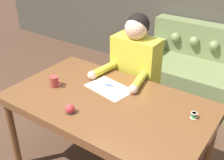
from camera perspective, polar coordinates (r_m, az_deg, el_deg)
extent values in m
cube|color=brown|center=(2.21, -0.88, -4.91)|extent=(1.59, 0.93, 0.07)
cylinder|color=brown|center=(2.66, -19.39, -10.50)|extent=(0.06, 0.06, 0.71)
cylinder|color=brown|center=(3.08, -7.60, -3.06)|extent=(0.06, 0.06, 0.71)
cylinder|color=brown|center=(2.51, 19.15, -13.22)|extent=(0.06, 0.06, 0.71)
cube|color=olive|center=(3.74, 18.08, -0.50)|extent=(1.69, 0.86, 0.44)
cube|color=olive|center=(3.85, 20.61, 7.12)|extent=(1.69, 0.22, 0.44)
cube|color=olive|center=(3.94, 8.09, 3.54)|extent=(0.20, 0.86, 0.60)
sphere|color=olive|center=(3.88, 12.79, 8.43)|extent=(0.13, 0.13, 0.13)
sphere|color=olive|center=(3.80, 16.36, 7.52)|extent=(0.13, 0.13, 0.13)
sphere|color=olive|center=(3.73, 20.04, 6.55)|extent=(0.13, 0.13, 0.13)
cylinder|color=#33281E|center=(2.96, 4.37, -6.74)|extent=(0.28, 0.28, 0.50)
cube|color=gold|center=(2.68, 4.79, 2.69)|extent=(0.44, 0.22, 0.58)
sphere|color=#DBAD8E|center=(2.52, 4.92, 10.40)|extent=(0.21, 0.21, 0.21)
sphere|color=black|center=(2.54, 5.29, 11.12)|extent=(0.21, 0.21, 0.21)
cylinder|color=gold|center=(2.57, -1.75, 2.11)|extent=(0.11, 0.31, 0.07)
sphere|color=#DBAD8E|center=(2.47, -4.13, 0.94)|extent=(0.08, 0.08, 0.08)
cylinder|color=gold|center=(2.39, 5.49, -0.22)|extent=(0.13, 0.31, 0.07)
sphere|color=#DBAD8E|center=(2.27, 4.30, -1.92)|extent=(0.08, 0.08, 0.08)
cube|color=beige|center=(2.34, -0.58, -1.67)|extent=(0.41, 0.30, 0.00)
cube|color=silver|center=(2.35, 1.53, -1.58)|extent=(0.11, 0.04, 0.00)
cube|color=#2D569E|center=(2.37, -0.50, -1.22)|extent=(0.07, 0.03, 0.00)
torus|color=#2D569E|center=(2.38, -1.29, -1.09)|extent=(0.04, 0.04, 0.01)
cube|color=silver|center=(2.33, 1.31, -1.79)|extent=(0.11, 0.02, 0.00)
cube|color=#2D569E|center=(2.38, -0.35, -1.09)|extent=(0.07, 0.02, 0.00)
torus|color=#2D569E|center=(2.40, -0.98, -0.83)|extent=(0.04, 0.04, 0.01)
cylinder|color=silver|center=(2.36, 0.30, -1.37)|extent=(0.01, 0.01, 0.01)
cylinder|color=#9E3833|center=(2.40, -11.61, -0.26)|extent=(0.08, 0.08, 0.09)
torus|color=#9E3833|center=(2.37, -10.77, -0.50)|extent=(0.05, 0.01, 0.05)
cylinder|color=#338C4C|center=(2.07, 16.27, -6.92)|extent=(0.03, 0.03, 0.04)
cylinder|color=beige|center=(2.06, 16.35, -6.45)|extent=(0.04, 0.04, 0.00)
cylinder|color=beige|center=(2.08, 16.20, -7.38)|extent=(0.04, 0.04, 0.00)
cylinder|color=#4C3828|center=(2.07, -8.48, -6.46)|extent=(0.06, 0.06, 0.01)
sphere|color=red|center=(2.05, -8.54, -5.76)|extent=(0.07, 0.07, 0.07)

